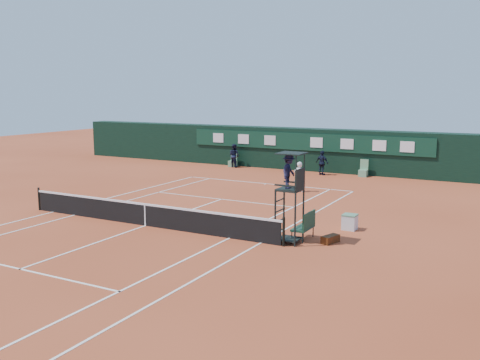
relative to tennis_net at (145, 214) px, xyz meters
name	(u,v)px	position (x,y,z in m)	size (l,w,h in m)	color
ground	(146,226)	(0.00, 0.00, -0.51)	(90.00, 90.00, 0.00)	#B44C2A
court_lines	(146,226)	(0.00, 0.00, -0.50)	(11.05, 23.85, 0.01)	silver
tennis_net	(145,214)	(0.00, 0.00, 0.00)	(12.90, 0.10, 1.10)	black
back_wall	(307,149)	(0.00, 18.74, 1.00)	(40.00, 1.65, 3.00)	black
linesman_chair_left	(233,163)	(-5.50, 17.48, -0.19)	(0.55, 0.50, 1.15)	#5F9167
linesman_chair_right	(363,172)	(4.50, 17.48, -0.19)	(0.55, 0.50, 1.15)	#639871
umpire_chair	(290,178)	(6.37, 0.55, 1.95)	(0.96, 0.95, 3.42)	black
player_bench	(305,225)	(6.78, 1.21, 0.09)	(0.56, 1.20, 1.10)	#183D2A
tennis_bag	(330,239)	(7.78, 1.24, -0.36)	(0.34, 0.78, 0.29)	black
cooler	(350,222)	(7.83, 3.51, -0.18)	(0.57, 0.57, 0.65)	silver
tennis_ball	(285,205)	(3.63, 6.46, -0.48)	(0.07, 0.07, 0.07)	#C5DB33
player	(299,177)	(2.79, 10.36, 0.36)	(0.63, 0.41, 1.73)	white
ball_kid_left	(234,156)	(-5.28, 17.29, 0.37)	(0.85, 0.66, 1.76)	black
ball_kid_right	(322,163)	(1.82, 16.85, 0.33)	(0.98, 0.41, 1.67)	black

